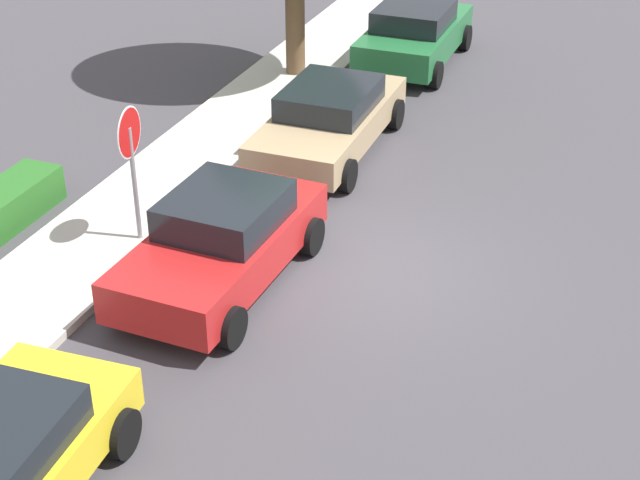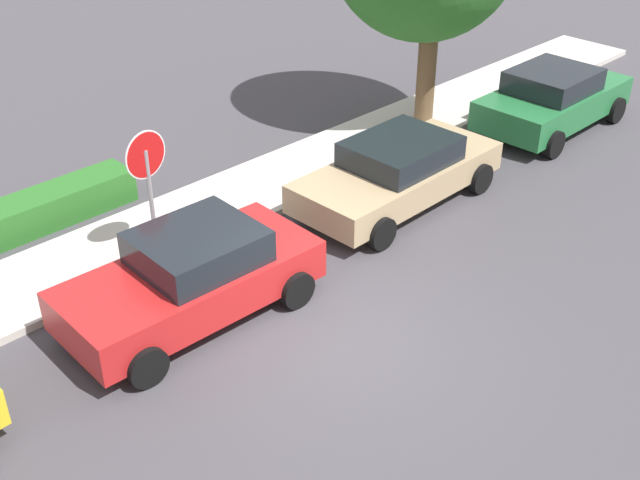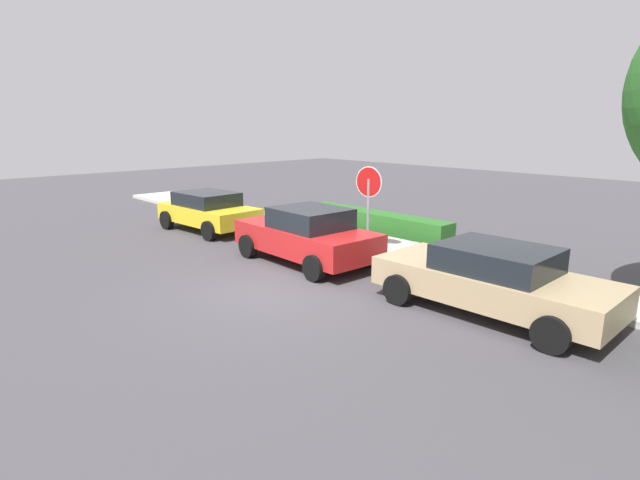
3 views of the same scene
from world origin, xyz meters
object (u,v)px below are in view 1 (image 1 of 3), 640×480
parked_car_red (222,241)px  parked_car_green (414,34)px  parked_car_tan (329,118)px  stop_sign (131,152)px

parked_car_red → parked_car_green: bearing=0.5°
parked_car_red → parked_car_tan: bearing=2.3°
stop_sign → parked_car_green: stop_sign is taller
parked_car_red → parked_car_tan: size_ratio=0.92×
parked_car_red → parked_car_tan: parked_car_red is taller
parked_car_red → parked_car_green: size_ratio=1.01×
stop_sign → parked_car_green: size_ratio=0.59×
parked_car_tan → parked_car_red: bearing=-177.7°
stop_sign → parked_car_tan: 5.07m
parked_car_red → parked_car_green: parked_car_red is taller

